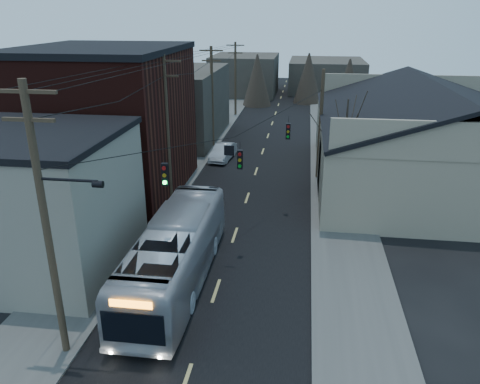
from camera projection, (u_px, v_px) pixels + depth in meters
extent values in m
cube|color=black|center=(261.00, 157.00, 42.59)|extent=(9.00, 110.00, 0.02)
cube|color=#474744|center=(191.00, 154.00, 43.41)|extent=(4.00, 110.00, 0.12)
cube|color=#474744|center=(333.00, 160.00, 41.73)|extent=(4.00, 110.00, 0.12)
cube|color=gray|center=(40.00, 205.00, 23.09)|extent=(8.00, 8.00, 7.00)
cube|color=black|center=(107.00, 125.00, 32.84)|extent=(10.00, 12.00, 10.00)
cube|color=#37312C|center=(175.00, 104.00, 48.09)|extent=(9.00, 14.00, 7.00)
cube|color=gray|center=(426.00, 152.00, 35.40)|extent=(16.00, 20.00, 5.00)
cube|color=black|center=(377.00, 100.00, 34.54)|extent=(8.16, 20.60, 2.86)
cube|color=#37312C|center=(245.00, 75.00, 74.61)|extent=(10.00, 12.00, 6.00)
cube|color=#37312C|center=(326.00, 75.00, 77.73)|extent=(12.00, 14.00, 5.00)
cone|color=black|center=(344.00, 153.00, 31.22)|extent=(0.40, 0.40, 7.20)
cylinder|color=#382B1E|center=(47.00, 231.00, 16.40)|extent=(0.28, 0.28, 10.50)
cube|color=#382B1E|center=(24.00, 91.00, 14.65)|extent=(2.20, 0.12, 0.12)
cylinder|color=#382B1E|center=(167.00, 134.00, 30.35)|extent=(0.28, 0.28, 10.00)
cube|color=#382B1E|center=(163.00, 61.00, 28.69)|extent=(2.20, 0.12, 0.12)
cylinder|color=#382B1E|center=(212.00, 98.00, 44.29)|extent=(0.28, 0.28, 9.50)
cube|color=#382B1E|center=(211.00, 50.00, 42.72)|extent=(2.20, 0.12, 0.12)
cylinder|color=#382B1E|center=(235.00, 80.00, 58.23)|extent=(0.28, 0.28, 9.00)
cube|color=#382B1E|center=(235.00, 45.00, 56.75)|extent=(2.20, 0.12, 0.12)
cylinder|color=#382B1E|center=(320.00, 126.00, 35.79)|extent=(0.28, 0.28, 8.50)
cube|color=black|center=(165.00, 174.00, 19.92)|extent=(0.28, 0.20, 1.00)
cube|color=black|center=(240.00, 160.00, 23.96)|extent=(0.28, 0.20, 1.00)
cube|color=black|center=(288.00, 131.00, 29.18)|extent=(0.28, 0.20, 1.00)
imported|color=#A5A9B1|center=(176.00, 253.00, 22.35)|extent=(2.75, 11.77, 3.28)
imported|color=#AAADB2|center=(223.00, 152.00, 41.75)|extent=(1.98, 4.44, 1.41)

